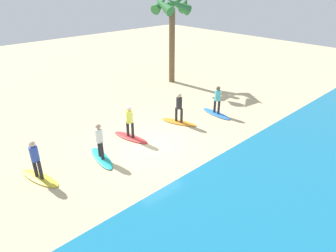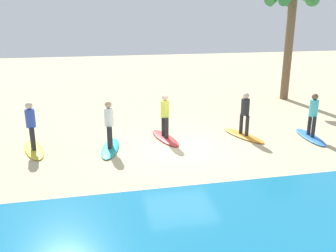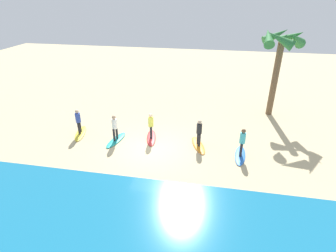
# 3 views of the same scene
# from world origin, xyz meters

# --- Properties ---
(ground_plane) EXTENTS (60.00, 60.00, 0.00)m
(ground_plane) POSITION_xyz_m (0.00, 0.00, 0.00)
(ground_plane) COLOR #CCB789
(surfboard_blue) EXTENTS (0.75, 2.14, 0.09)m
(surfboard_blue) POSITION_xyz_m (-5.10, -0.01, 0.04)
(surfboard_blue) COLOR blue
(surfboard_blue) RESTS_ON ground
(surfer_blue) EXTENTS (0.32, 0.46, 1.64)m
(surfer_blue) POSITION_xyz_m (-5.10, -0.01, 1.04)
(surfer_blue) COLOR #232328
(surfer_blue) RESTS_ON surfboard_blue
(surfboard_orange) EXTENTS (1.24, 2.17, 0.09)m
(surfboard_orange) POSITION_xyz_m (-2.68, -0.70, 0.04)
(surfboard_orange) COLOR orange
(surfboard_orange) RESTS_ON ground
(surfer_orange) EXTENTS (0.32, 0.44, 1.64)m
(surfer_orange) POSITION_xyz_m (-2.68, -0.70, 1.04)
(surfer_orange) COLOR #232328
(surfer_orange) RESTS_ON surfboard_orange
(surfboard_red) EXTENTS (0.99, 2.17, 0.09)m
(surfboard_red) POSITION_xyz_m (0.33, -1.08, 0.04)
(surfboard_red) COLOR red
(surfboard_red) RESTS_ON ground
(surfer_red) EXTENTS (0.32, 0.45, 1.64)m
(surfer_red) POSITION_xyz_m (0.33, -1.08, 1.04)
(surfer_red) COLOR #232328
(surfer_red) RESTS_ON surfboard_red
(surfboard_teal) EXTENTS (0.94, 2.17, 0.09)m
(surfboard_teal) POSITION_xyz_m (2.42, -0.39, 0.04)
(surfboard_teal) COLOR teal
(surfboard_teal) RESTS_ON ground
(surfer_teal) EXTENTS (0.32, 0.45, 1.64)m
(surfer_teal) POSITION_xyz_m (2.42, -0.39, 1.04)
(surfer_teal) COLOR #232328
(surfer_teal) RESTS_ON surfboard_teal
(surfboard_yellow) EXTENTS (1.08, 2.17, 0.09)m
(surfboard_yellow) POSITION_xyz_m (5.01, -0.79, 0.04)
(surfboard_yellow) COLOR yellow
(surfboard_yellow) RESTS_ON ground
(surfer_yellow) EXTENTS (0.32, 0.45, 1.64)m
(surfer_yellow) POSITION_xyz_m (5.01, -0.79, 1.04)
(surfer_yellow) COLOR #232328
(surfer_yellow) RESTS_ON surfboard_yellow
(palm_tree) EXTENTS (2.88, 3.03, 6.28)m
(palm_tree) POSITION_xyz_m (-7.53, -6.36, 5.03)
(palm_tree) COLOR brown
(palm_tree) RESTS_ON ground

